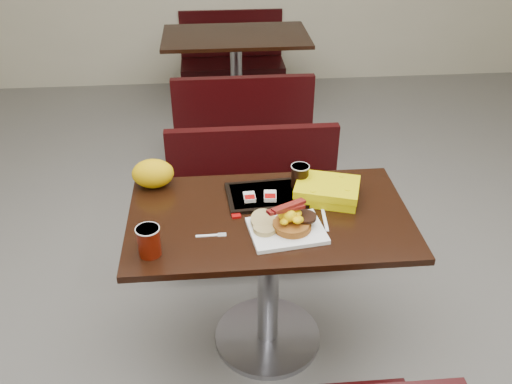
{
  "coord_description": "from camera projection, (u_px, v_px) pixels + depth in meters",
  "views": [
    {
      "loc": [
        -0.22,
        -1.92,
        2.1
      ],
      "look_at": [
        -0.05,
        0.08,
        0.82
      ],
      "focal_mm": 38.83,
      "sensor_mm": 36.0,
      "label": 1
    }
  ],
  "objects": [
    {
      "name": "muffin_top",
      "position": [
        263.0,
        220.0,
        2.25
      ],
      "size": [
        0.11,
        0.11,
        0.06
      ],
      "primitive_type": "cylinder",
      "rotation": [
        0.38,
        0.0,
        0.06
      ],
      "color": "tan",
      "rests_on": "platter"
    },
    {
      "name": "muffin_bottom",
      "position": [
        265.0,
        228.0,
        2.23
      ],
      "size": [
        0.1,
        0.1,
        0.02
      ],
      "primitive_type": "cylinder",
      "rotation": [
        0.0,
        0.0,
        -0.02
      ],
      "color": "tan",
      "rests_on": "platter"
    },
    {
      "name": "sausage_patty",
      "position": [
        305.0,
        217.0,
        2.25
      ],
      "size": [
        0.11,
        0.11,
        0.01
      ],
      "primitive_type": "cylinder",
      "rotation": [
        0.0,
        0.0,
        -0.29
      ],
      "color": "black",
      "rests_on": "pancake_stack"
    },
    {
      "name": "bench_far_s",
      "position": [
        242.0,
        114.0,
        4.16
      ],
      "size": [
        1.0,
        0.46,
        0.72
      ],
      "primitive_type": null,
      "color": "black",
      "rests_on": "floor"
    },
    {
      "name": "fork",
      "position": [
        207.0,
        236.0,
        2.23
      ],
      "size": [
        0.12,
        0.03,
        0.0
      ],
      "primitive_type": null,
      "rotation": [
        0.0,
        0.0,
        0.02
      ],
      "color": "white",
      "rests_on": "table_near"
    },
    {
      "name": "coffee_cup_near",
      "position": [
        149.0,
        241.0,
        2.1
      ],
      "size": [
        0.11,
        0.11,
        0.12
      ],
      "primitive_type": "cylinder",
      "rotation": [
        0.0,
        0.0,
        0.35
      ],
      "color": "maroon",
      "rests_on": "table_near"
    },
    {
      "name": "platter",
      "position": [
        287.0,
        231.0,
        2.25
      ],
      "size": [
        0.33,
        0.27,
        0.02
      ],
      "primitive_type": "cube",
      "rotation": [
        0.0,
        0.0,
        0.14
      ],
      "color": "white",
      "rests_on": "table_near"
    },
    {
      "name": "tray",
      "position": [
        266.0,
        195.0,
        2.47
      ],
      "size": [
        0.36,
        0.27,
        0.02
      ],
      "primitive_type": "cube",
      "rotation": [
        0.0,
        0.0,
        0.07
      ],
      "color": "black",
      "rests_on": "table_near"
    },
    {
      "name": "knife",
      "position": [
        325.0,
        219.0,
        2.32
      ],
      "size": [
        0.02,
        0.17,
        0.0
      ],
      "primitive_type": "cube",
      "rotation": [
        0.0,
        0.0,
        -1.63
      ],
      "color": "white",
      "rests_on": "table_near"
    },
    {
      "name": "table_near",
      "position": [
        268.0,
        281.0,
        2.56
      ],
      "size": [
        1.2,
        0.7,
        0.75
      ],
      "primitive_type": null,
      "color": "black",
      "rests_on": "floor"
    },
    {
      "name": "condiment_syrup",
      "position": [
        257.0,
        208.0,
        2.39
      ],
      "size": [
        0.04,
        0.03,
        0.01
      ],
      "primitive_type": "cube",
      "rotation": [
        0.0,
        0.0,
        -0.0
      ],
      "color": "#BD6B08",
      "rests_on": "table_near"
    },
    {
      "name": "scrambled_eggs",
      "position": [
        289.0,
        217.0,
        2.21
      ],
      "size": [
        0.13,
        0.12,
        0.05
      ],
      "primitive_type": "ellipsoid",
      "rotation": [
        0.0,
        0.0,
        0.33
      ],
      "color": "yellow",
      "rests_on": "pancake_stack"
    },
    {
      "name": "table_far",
      "position": [
        236.0,
        78.0,
        4.74
      ],
      "size": [
        1.2,
        0.7,
        0.75
      ],
      "primitive_type": null,
      "color": "black",
      "rests_on": "floor"
    },
    {
      "name": "hashbrown_sleeve_right",
      "position": [
        270.0,
        196.0,
        2.43
      ],
      "size": [
        0.06,
        0.08,
        0.02
      ],
      "primitive_type": "cube",
      "rotation": [
        0.0,
        0.0,
        -0.1
      ],
      "color": "silver",
      "rests_on": "tray"
    },
    {
      "name": "bacon_strips",
      "position": [
        286.0,
        208.0,
        2.2
      ],
      "size": [
        0.19,
        0.14,
        0.01
      ],
      "primitive_type": null,
      "rotation": [
        0.0,
        0.0,
        0.47
      ],
      "color": "#400409",
      "rests_on": "scrambled_eggs"
    },
    {
      "name": "pancake_stack",
      "position": [
        292.0,
        225.0,
        2.24
      ],
      "size": [
        0.16,
        0.16,
        0.03
      ],
      "primitive_type": "cylinder",
      "rotation": [
        0.0,
        0.0,
        0.04
      ],
      "color": "brown",
      "rests_on": "platter"
    },
    {
      "name": "hashbrown_sleeve_left",
      "position": [
        249.0,
        197.0,
        2.43
      ],
      "size": [
        0.05,
        0.07,
        0.02
      ],
      "primitive_type": "cube",
      "rotation": [
        0.0,
        0.0,
        0.05
      ],
      "color": "silver",
      "rests_on": "tray"
    },
    {
      "name": "coffee_cup_far",
      "position": [
        300.0,
        176.0,
        2.49
      ],
      "size": [
        0.09,
        0.09,
        0.11
      ],
      "primitive_type": "cylinder",
      "rotation": [
        0.0,
        0.0,
        0.19
      ],
      "color": "black",
      "rests_on": "tray"
    },
    {
      "name": "bench_far_n",
      "position": [
        232.0,
        53.0,
        5.34
      ],
      "size": [
        1.0,
        0.46,
        0.72
      ],
      "primitive_type": null,
      "color": "black",
      "rests_on": "floor"
    },
    {
      "name": "paper_bag",
      "position": [
        153.0,
        173.0,
        2.52
      ],
      "size": [
        0.22,
        0.18,
        0.13
      ],
      "primitive_type": "ellipsoid",
      "rotation": [
        0.0,
        0.0,
        -0.25
      ],
      "color": "#F59E08",
      "rests_on": "table_near"
    },
    {
      "name": "clamshell",
      "position": [
        327.0,
        191.0,
        2.45
      ],
      "size": [
        0.33,
        0.28,
        0.07
      ],
      "primitive_type": "cube",
      "rotation": [
        0.0,
        0.0,
        -0.31
      ],
      "color": "#D4C403",
      "rests_on": "table_near"
    },
    {
      "name": "bench_near_n",
      "position": [
        255.0,
        201.0,
        3.15
      ],
      "size": [
        1.0,
        0.46,
        0.72
      ],
      "primitive_type": null,
      "color": "black",
      "rests_on": "floor"
    },
    {
      "name": "condiment_ketchup",
      "position": [
        236.0,
        216.0,
        2.34
      ],
      "size": [
        0.04,
        0.03,
        0.01
      ],
      "primitive_type": "cube",
      "rotation": [
        0.0,
        0.0,
        0.13
      ],
      "color": "#8C0504",
      "rests_on": "table_near"
    },
    {
      "name": "floor",
      "position": [
        267.0,
        338.0,
        2.76
      ],
      "size": [
        6.0,
        7.0,
        0.01
      ],
      "primitive_type": "cube",
      "color": "slate",
      "rests_on": "ground"
    }
  ]
}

